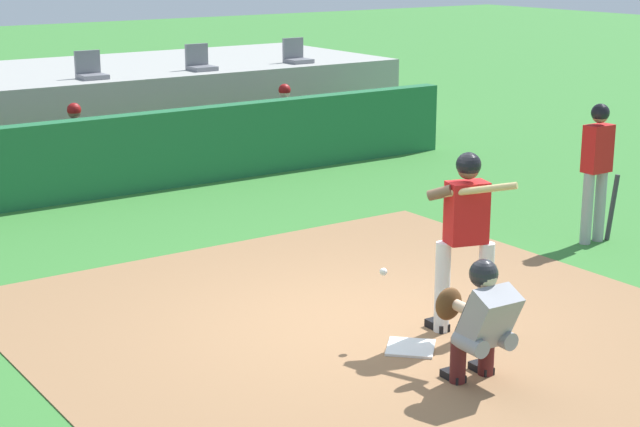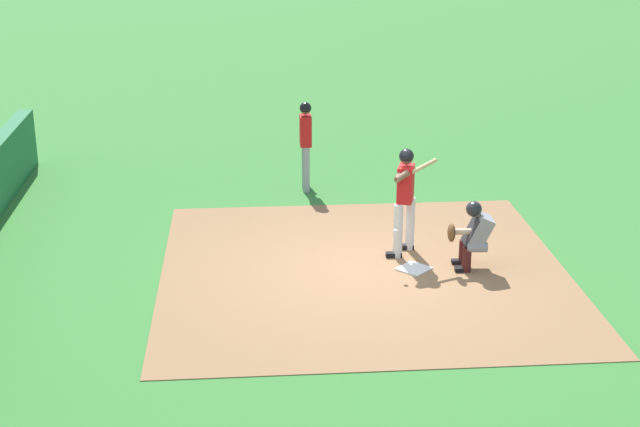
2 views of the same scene
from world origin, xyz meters
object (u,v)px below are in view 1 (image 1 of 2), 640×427
catcher_crouched (480,317)px  on_deck_batter (597,164)px  batter_at_plate (465,231)px  stadium_seat_5 (296,56)px  home_plate (411,348)px  stadium_seat_3 (90,71)px  stadium_seat_4 (200,63)px  dugout_player_1 (289,120)px  dugout_player_0 (79,144)px

catcher_crouched → on_deck_batter: 4.83m
batter_at_plate → stadium_seat_5: 11.18m
home_plate → stadium_seat_3: 10.35m
home_plate → batter_at_plate: 1.23m
stadium_seat_4 → batter_at_plate: bearing=-104.2°
on_deck_batter → dugout_player_1: (-0.29, 6.70, -0.35)m
home_plate → stadium_seat_4: stadium_seat_4 is taller
batter_at_plate → stadium_seat_5: stadium_seat_5 is taller
dugout_player_1 → on_deck_batter: bearing=-87.6°
batter_at_plate → dugout_player_1: bearing=68.3°
on_deck_batter → stadium_seat_3: (-3.11, 8.73, 0.51)m
stadium_seat_5 → home_plate: bearing=-118.0°
stadium_seat_3 → stadium_seat_5: same height
stadium_seat_3 → stadium_seat_4: (2.17, 0.00, 0.00)m
catcher_crouched → dugout_player_0: 9.05m
batter_at_plate → catcher_crouched: (-0.69, -0.97, -0.43)m
stadium_seat_3 → stadium_seat_5: size_ratio=1.00×
batter_at_plate → dugout_player_1: batter_at_plate is taller
dugout_player_1 → stadium_seat_3: 3.59m
dugout_player_0 → stadium_seat_3: (1.07, 2.03, 0.86)m
batter_at_plate → on_deck_batter: bearing=21.6°
dugout_player_0 → dugout_player_1: same height
catcher_crouched → stadium_seat_3: size_ratio=3.35×
home_plate → stadium_seat_4: size_ratio=0.92×
catcher_crouched → stadium_seat_4: (3.25, 11.09, 0.93)m
stadium_seat_4 → stadium_seat_3: bearing=180.0°
on_deck_batter → dugout_player_0: (-4.19, 6.70, -0.35)m
catcher_crouched → stadium_seat_5: size_ratio=3.35×
catcher_crouched → dugout_player_0: size_ratio=1.24×
batter_at_plate → catcher_crouched: batter_at_plate is taller
dugout_player_0 → stadium_seat_3: stadium_seat_3 is taller
catcher_crouched → on_deck_batter: bearing=29.3°
catcher_crouched → dugout_player_1: bearing=66.7°
on_deck_batter → stadium_seat_5: bearing=82.0°
on_deck_batter → dugout_player_1: on_deck_batter is taller
on_deck_batter → stadium_seat_4: (-0.95, 8.73, 0.51)m
catcher_crouched → dugout_player_0: bearing=90.0°
dugout_player_0 → stadium_seat_3: bearing=62.2°
home_plate → catcher_crouched: 1.08m
home_plate → dugout_player_0: dugout_player_0 is taller
stadium_seat_5 → dugout_player_0: bearing=-159.4°
dugout_player_1 → stadium_seat_4: stadium_seat_4 is taller
stadium_seat_5 → stadium_seat_3: bearing=180.0°
catcher_crouched → stadium_seat_3: stadium_seat_3 is taller
batter_at_plate → dugout_player_1: 8.71m
dugout_player_1 → dugout_player_0: bearing=180.0°
batter_at_plate → on_deck_batter: (3.51, 1.39, -0.02)m
dugout_player_1 → stadium_seat_3: stadium_seat_3 is taller
stadium_seat_3 → dugout_player_0: bearing=-117.8°
batter_at_plate → stadium_seat_4: (2.56, 10.12, 0.50)m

